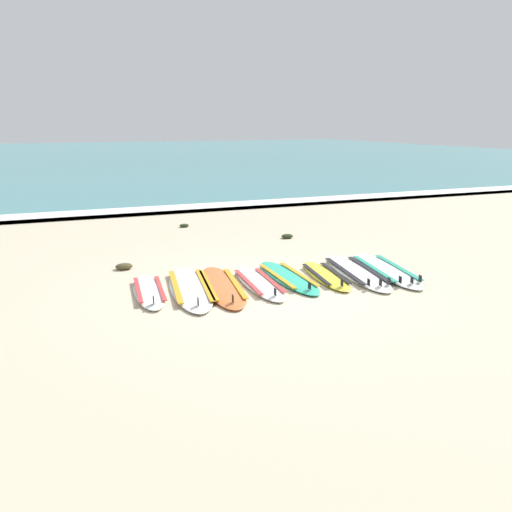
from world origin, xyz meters
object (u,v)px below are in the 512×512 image
surfboard_3 (259,283)px  surfboard_2 (222,286)px  surfboard_6 (356,272)px  surfboard_7 (386,270)px  surfboard_5 (325,275)px  surfboard_0 (149,291)px  surfboard_1 (190,287)px  surfboard_4 (288,277)px

surfboard_3 → surfboard_2: bearing=173.5°
surfboard_6 → surfboard_7: 0.57m
surfboard_2 → surfboard_7: 3.05m
surfboard_3 → surfboard_5: size_ratio=1.07×
surfboard_0 → surfboard_1: size_ratio=0.74×
surfboard_2 → surfboard_5: same height
surfboard_3 → surfboard_5: 1.24m
surfboard_3 → surfboard_4: size_ratio=0.95×
surfboard_1 → surfboard_4: (1.71, -0.05, 0.00)m
surfboard_3 → surfboard_7: (2.43, -0.10, 0.00)m
surfboard_1 → surfboard_3: same height
surfboard_4 → surfboard_2: bearing=-176.8°
surfboard_2 → surfboard_3: 0.62m
surfboard_3 → surfboard_7: 2.43m
surfboard_0 → surfboard_7: (4.19, -0.34, 0.00)m
surfboard_3 → surfboard_0: bearing=172.1°
surfboard_4 → surfboard_6: size_ratio=0.86×
surfboard_5 → surfboard_2: bearing=177.0°
surfboard_6 → surfboard_7: (0.57, -0.07, 0.00)m
surfboard_2 → surfboard_3: bearing=-6.5°
surfboard_2 → surfboard_3: same height
surfboard_5 → surfboard_3: bearing=178.7°
surfboard_6 → surfboard_0: bearing=175.7°
surfboard_5 → surfboard_4: bearing=165.3°
surfboard_6 → surfboard_7: same height
surfboard_4 → surfboard_7: same height
surfboard_4 → surfboard_1: bearing=178.4°
surfboard_0 → surfboard_3: (1.76, -0.24, -0.00)m
surfboard_5 → surfboard_7: bearing=-3.5°
surfboard_4 → surfboard_5: (0.64, -0.17, 0.00)m
surfboard_1 → surfboard_6: size_ratio=1.01×
surfboard_2 → surfboard_4: same height
surfboard_3 → surfboard_5: bearing=-1.3°
surfboard_1 → surfboard_5: 2.36m
surfboard_0 → surfboard_6: (3.62, -0.27, 0.00)m
surfboard_3 → surfboard_6: 1.86m
surfboard_7 → surfboard_4: bearing=172.5°
surfboard_3 → surfboard_4: same height
surfboard_1 → surfboard_6: same height
surfboard_3 → surfboard_4: bearing=13.2°
surfboard_1 → surfboard_2: 0.51m
surfboard_0 → surfboard_2: 1.15m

